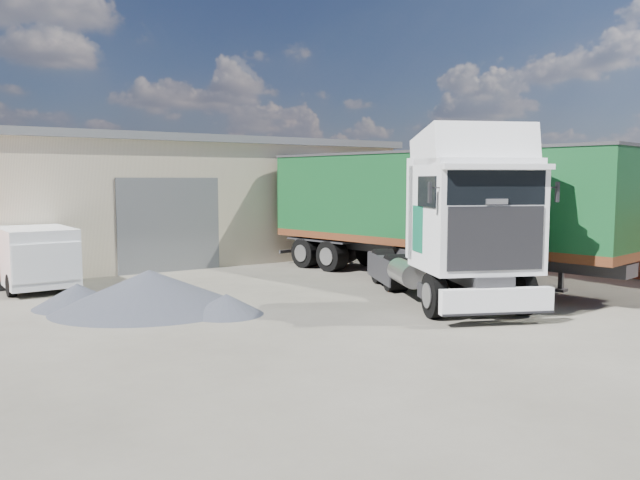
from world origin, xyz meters
TOP-DOWN VIEW (x-y plane):
  - ground at (0.00, 0.00)m, footprint 120.00×120.00m
  - warehouse at (-6.00, 16.00)m, footprint 30.60×12.60m
  - brick_boundary_wall at (11.50, 6.00)m, footprint 0.35×26.00m
  - tractor_unit at (2.58, -0.76)m, footprint 5.49×7.79m
  - box_trailer at (5.12, 3.27)m, footprint 5.46×13.90m
  - panel_van at (-6.99, 9.08)m, footprint 2.23×5.00m
  - gravel_heap at (-4.95, 3.50)m, footprint 6.69×6.69m

SIDE VIEW (x-z plane):
  - ground at x=0.00m, z-range 0.00..0.00m
  - gravel_heap at x=-4.95m, z-range -0.04..1.06m
  - panel_van at x=-6.99m, z-range 0.03..2.04m
  - brick_boundary_wall at x=11.50m, z-range 0.00..2.50m
  - tractor_unit at x=2.58m, z-range -0.40..4.59m
  - warehouse at x=-6.00m, z-range -0.05..5.37m
  - box_trailer at x=5.12m, z-range 0.50..5.02m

